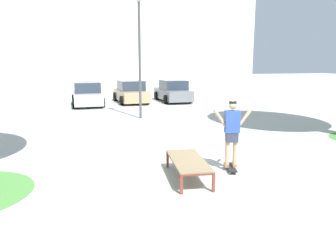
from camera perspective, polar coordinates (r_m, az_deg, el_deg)
name	(u,v)px	position (r m, az deg, el deg)	size (l,w,h in m)	color
ground_plane	(216,175)	(8.32, 8.36, -8.35)	(120.00, 120.00, 0.00)	#B7B5AD
building_facade	(62,10)	(37.22, -17.77, 18.48)	(42.79, 4.00, 15.81)	silver
skate_box	(188,162)	(7.90, 3.51, -6.15)	(1.06, 2.00, 0.46)	brown
skateboard	(230,167)	(8.70, 10.73, -7.02)	(0.43, 0.82, 0.09)	black
skater	(232,129)	(8.45, 10.97, -0.59)	(0.98, 0.39, 1.69)	tan
car_silver	(87,95)	(21.80, -13.75, 5.29)	(2.05, 4.27, 1.50)	#B7BABF
car_tan	(131,92)	(22.86, -6.46, 5.78)	(1.93, 4.21, 1.50)	tan
car_grey	(173,92)	(23.37, 0.84, 5.96)	(2.06, 4.27, 1.50)	slate
light_post	(139,39)	(16.22, -4.96, 14.79)	(0.36, 0.36, 5.83)	#4C4C51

